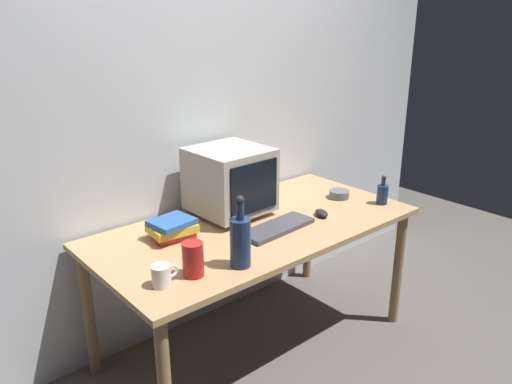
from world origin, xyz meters
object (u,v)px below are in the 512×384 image
(crt_monitor, at_px, (230,181))
(cd_spindle, at_px, (339,194))
(book_stack, at_px, (172,228))
(keyboard, at_px, (277,228))
(bottle_tall, at_px, (240,240))
(bottle_short, at_px, (382,193))
(metal_canister, at_px, (193,259))
(computer_mouse, at_px, (321,213))
(mug, at_px, (162,276))

(crt_monitor, xyz_separation_m, cd_spindle, (0.65, -0.22, -0.17))
(crt_monitor, height_order, book_stack, crt_monitor)
(keyboard, height_order, bottle_tall, bottle_tall)
(bottle_short, height_order, metal_canister, bottle_short)
(book_stack, xyz_separation_m, metal_canister, (-0.13, -0.38, 0.02))
(computer_mouse, height_order, bottle_tall, bottle_tall)
(cd_spindle, bearing_deg, mug, -171.11)
(book_stack, height_order, cd_spindle, book_stack)
(bottle_tall, distance_m, bottle_short, 1.10)
(bottle_short, distance_m, book_stack, 1.23)
(metal_canister, bearing_deg, book_stack, 70.52)
(crt_monitor, relative_size, bottle_short, 2.32)
(metal_canister, bearing_deg, cd_spindle, 10.51)
(keyboard, relative_size, metal_canister, 2.80)
(mug, bearing_deg, bottle_short, -0.65)
(bottle_short, relative_size, metal_canister, 1.14)
(crt_monitor, bearing_deg, computer_mouse, -44.91)
(computer_mouse, relative_size, bottle_tall, 0.31)
(crt_monitor, xyz_separation_m, computer_mouse, (0.35, -0.35, -0.17))
(bottle_tall, relative_size, cd_spindle, 2.72)
(bottle_tall, bearing_deg, bottle_short, 2.99)
(mug, xyz_separation_m, metal_canister, (0.14, -0.01, 0.03))
(book_stack, distance_m, metal_canister, 0.40)
(book_stack, bearing_deg, cd_spindle, -8.44)
(cd_spindle, distance_m, metal_canister, 1.22)
(bottle_tall, relative_size, book_stack, 1.41)
(computer_mouse, distance_m, bottle_short, 0.42)
(computer_mouse, xyz_separation_m, cd_spindle, (0.30, 0.13, 0.00))
(bottle_tall, height_order, metal_canister, bottle_tall)
(crt_monitor, xyz_separation_m, metal_canister, (-0.54, -0.44, -0.12))
(cd_spindle, bearing_deg, bottle_tall, -164.02)
(bottle_tall, relative_size, metal_canister, 2.18)
(mug, bearing_deg, keyboard, 8.13)
(book_stack, xyz_separation_m, mug, (-0.28, -0.37, -0.01))
(metal_canister, bearing_deg, computer_mouse, 5.92)
(cd_spindle, bearing_deg, keyboard, -170.19)
(cd_spindle, bearing_deg, bottle_short, -63.66)
(mug, height_order, metal_canister, metal_canister)
(computer_mouse, bearing_deg, keyboard, -163.22)
(crt_monitor, relative_size, mug, 3.31)
(bottle_short, bearing_deg, computer_mouse, 166.66)
(crt_monitor, distance_m, metal_canister, 0.71)
(mug, bearing_deg, metal_canister, -4.91)
(bottle_tall, xyz_separation_m, metal_canister, (-0.21, 0.06, -0.05))
(bottle_tall, bearing_deg, cd_spindle, 15.98)
(book_stack, bearing_deg, crt_monitor, 9.05)
(cd_spindle, height_order, metal_canister, metal_canister)
(keyboard, distance_m, metal_canister, 0.61)
(book_stack, relative_size, mug, 1.92)
(computer_mouse, relative_size, mug, 0.83)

